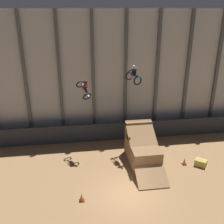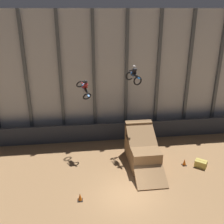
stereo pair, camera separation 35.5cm
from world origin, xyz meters
TOP-DOWN VIEW (x-y plane):
  - ground_plane at (0.00, 0.00)m, footprint 60.00×60.00m
  - arena_back_wall at (0.00, 9.47)m, footprint 32.00×0.40m
  - lower_barrier at (0.00, 8.20)m, footprint 31.36×0.20m
  - dirt_ramp at (1.99, 4.01)m, footprint 2.28×5.59m
  - rider_bike_left_air at (-2.50, 6.13)m, footprint 1.33×1.85m
  - rider_bike_right_air at (1.49, 5.84)m, footprint 1.13×1.82m
  - traffic_cone_near_ramp at (-3.17, -0.18)m, footprint 0.36×0.36m
  - traffic_cone_arena_edge at (5.33, 3.01)m, footprint 0.36×0.36m
  - hay_bale_trackside at (6.55, 2.62)m, footprint 1.08×1.03m

SIDE VIEW (x-z plane):
  - ground_plane at x=0.00m, z-range 0.00..0.00m
  - hay_bale_trackside at x=6.55m, z-range -0.01..0.57m
  - traffic_cone_near_ramp at x=-3.17m, z-range -0.01..0.57m
  - traffic_cone_arena_edge at x=5.33m, z-range -0.01..0.57m
  - lower_barrier at x=0.00m, z-range 0.00..1.75m
  - dirt_ramp at x=1.99m, z-range -0.51..2.62m
  - rider_bike_left_air at x=-2.50m, z-range 5.06..6.76m
  - arena_back_wall at x=0.00m, z-range 0.00..11.95m
  - rider_bike_right_air at x=1.49m, z-range 6.17..7.65m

